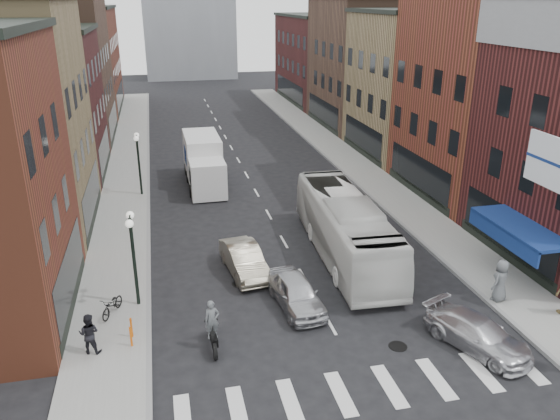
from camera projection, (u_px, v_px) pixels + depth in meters
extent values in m
plane|color=black|center=(338.00, 338.00, 20.70)|extent=(160.00, 160.00, 0.00)
cube|color=gray|center=(127.00, 178.00, 38.92)|extent=(3.00, 74.00, 0.15)
cube|color=gray|center=(352.00, 163.00, 42.42)|extent=(3.00, 74.00, 0.15)
cube|color=gray|center=(148.00, 177.00, 39.25)|extent=(0.20, 74.00, 0.16)
cube|color=gray|center=(334.00, 165.00, 42.14)|extent=(0.20, 74.00, 0.16)
cube|color=silver|center=(367.00, 390.00, 17.98)|extent=(12.00, 2.20, 0.01)
cube|color=black|center=(69.00, 274.00, 22.15)|extent=(0.08, 7.20, 2.20)
cube|color=black|center=(91.00, 196.00, 30.78)|extent=(0.08, 8.00, 2.20)
cube|color=#3E1616|center=(23.00, 107.00, 37.61)|extent=(10.00, 10.00, 10.00)
cube|color=black|center=(104.00, 151.00, 39.87)|extent=(0.08, 8.00, 2.20)
cube|color=black|center=(10.00, 29.00, 35.74)|extent=(10.30, 10.20, 0.30)
cube|color=#483124|center=(47.00, 67.00, 47.06)|extent=(10.00, 12.00, 13.00)
cube|color=black|center=(113.00, 120.00, 49.86)|extent=(0.08, 9.60, 2.20)
cube|color=brown|center=(69.00, 62.00, 60.15)|extent=(10.00, 16.00, 11.00)
cube|color=black|center=(120.00, 96.00, 62.59)|extent=(0.08, 12.80, 2.20)
cube|color=black|center=(62.00, 7.00, 58.10)|extent=(10.30, 16.20, 0.30)
cube|color=black|center=(507.00, 230.00, 26.27)|extent=(0.08, 7.20, 2.20)
cube|color=brown|center=(500.00, 85.00, 33.97)|extent=(10.00, 10.00, 14.00)
cube|color=black|center=(418.00, 173.00, 34.91)|extent=(0.08, 8.00, 2.20)
cube|color=olive|center=(424.00, 86.00, 43.61)|extent=(10.00, 10.00, 11.00)
cube|color=black|center=(363.00, 137.00, 44.00)|extent=(0.08, 8.00, 2.20)
cube|color=black|center=(431.00, 11.00, 41.56)|extent=(10.30, 10.20, 0.30)
cube|color=#483124|center=(373.00, 64.00, 53.42)|extent=(10.00, 12.00, 12.00)
cube|color=black|center=(323.00, 111.00, 53.99)|extent=(0.08, 9.60, 2.20)
cube|color=#3E1616|center=(329.00, 60.00, 66.51)|extent=(10.00, 16.00, 10.00)
cube|color=black|center=(289.00, 89.00, 66.71)|extent=(0.08, 12.80, 2.20)
cube|color=black|center=(331.00, 15.00, 64.64)|extent=(10.30, 16.20, 0.30)
cube|color=navy|center=(520.00, 227.00, 23.87)|extent=(1.80, 5.00, 0.15)
cube|color=navy|center=(502.00, 236.00, 23.82)|extent=(0.10, 5.00, 0.70)
cube|color=silver|center=(554.00, 163.00, 20.66)|extent=(0.12, 3.00, 2.00)
cylinder|color=black|center=(135.00, 264.00, 22.09)|extent=(0.14, 0.14, 4.00)
cylinder|color=black|center=(130.00, 218.00, 21.36)|extent=(0.06, 0.90, 0.06)
sphere|color=white|center=(129.00, 224.00, 20.97)|extent=(0.32, 0.32, 0.32)
sphere|color=white|center=(130.00, 215.00, 21.79)|extent=(0.32, 0.32, 0.32)
cylinder|color=black|center=(139.00, 167.00, 34.81)|extent=(0.14, 0.14, 4.00)
cylinder|color=black|center=(136.00, 136.00, 34.08)|extent=(0.06, 0.90, 0.06)
sphere|color=white|center=(136.00, 138.00, 33.69)|extent=(0.32, 0.32, 0.32)
sphere|color=white|center=(137.00, 135.00, 34.51)|extent=(0.32, 0.32, 0.32)
cylinder|color=#D8590C|center=(131.00, 337.00, 19.85)|extent=(0.08, 0.08, 0.80)
cylinder|color=#D8590C|center=(131.00, 328.00, 20.39)|extent=(0.08, 0.08, 0.80)
cube|color=white|center=(208.00, 179.00, 34.92)|extent=(2.24, 2.42, 2.31)
cube|color=black|center=(208.00, 175.00, 34.84)|extent=(2.26, 1.31, 1.02)
cube|color=white|center=(202.00, 154.00, 37.86)|extent=(2.35, 4.82, 2.68)
cube|color=navy|center=(202.00, 154.00, 37.86)|extent=(2.36, 1.87, 1.11)
cube|color=black|center=(204.00, 176.00, 38.25)|extent=(2.08, 6.02, 0.32)
cylinder|color=black|center=(192.00, 191.00, 35.17)|extent=(0.26, 0.83, 0.83)
cylinder|color=black|center=(224.00, 189.00, 35.61)|extent=(0.26, 0.83, 0.83)
cylinder|color=black|center=(188.00, 177.00, 38.03)|extent=(0.26, 0.83, 0.83)
cylinder|color=black|center=(219.00, 175.00, 38.47)|extent=(0.26, 0.83, 0.83)
cylinder|color=black|center=(187.00, 169.00, 39.71)|extent=(0.26, 0.83, 0.83)
cylinder|color=black|center=(216.00, 167.00, 40.14)|extent=(0.26, 0.83, 0.83)
cylinder|color=black|center=(211.00, 330.00, 20.66)|extent=(0.13, 0.60, 0.60)
cylinder|color=black|center=(215.00, 351.00, 19.42)|extent=(0.13, 0.60, 0.60)
cube|color=black|center=(213.00, 336.00, 19.97)|extent=(0.29, 1.10, 0.32)
cube|color=black|center=(211.00, 320.00, 20.29)|extent=(0.50, 0.08, 0.05)
imported|color=#585C5F|center=(212.00, 320.00, 19.62)|extent=(0.57, 0.39, 1.49)
imported|color=silver|center=(345.00, 228.00, 26.74)|extent=(3.13, 11.16, 3.08)
imported|color=#B8B8BD|center=(296.00, 293.00, 22.57)|extent=(1.99, 4.08, 1.34)
imported|color=#AAA18A|center=(244.00, 260.00, 25.37)|extent=(1.94, 4.28, 1.36)
imported|color=silver|center=(478.00, 334.00, 19.94)|extent=(3.18, 4.47, 1.20)
imported|color=black|center=(112.00, 305.00, 21.87)|extent=(1.14, 1.64, 0.82)
imported|color=black|center=(89.00, 334.00, 19.38)|extent=(0.83, 0.61, 1.54)
imported|color=slate|center=(501.00, 281.00, 22.71)|extent=(1.06, 0.92, 1.84)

